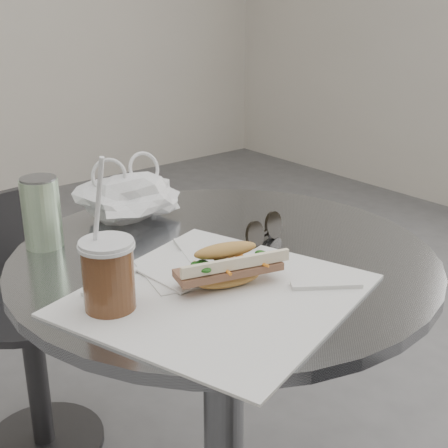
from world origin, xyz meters
TOP-DOWN VIEW (x-y plane):
  - cafe_table at (0.00, 0.20)m, footprint 0.76×0.76m
  - chair_far at (-0.15, 0.84)m, footprint 0.36×0.38m
  - sandwich_paper at (-0.11, 0.08)m, footprint 0.50×0.49m
  - banh_mi at (-0.08, 0.09)m, footprint 0.22×0.14m
  - iced_coffee at (-0.26, 0.14)m, footprint 0.08×0.08m
  - sunglasses at (0.09, 0.19)m, footprint 0.12×0.05m
  - plastic_bag at (-0.04, 0.44)m, footprint 0.24×0.21m
  - napkin_stack at (-0.10, 0.17)m, footprint 0.16×0.16m
  - drink_can at (-0.23, 0.44)m, footprint 0.07×0.07m

SIDE VIEW (x-z plane):
  - chair_far at x=-0.15m, z-range -0.03..0.65m
  - cafe_table at x=0.00m, z-range 0.10..0.84m
  - sandwich_paper at x=-0.11m, z-range 0.74..0.74m
  - napkin_stack at x=-0.10m, z-range 0.74..0.75m
  - sunglasses at x=0.09m, z-range 0.73..0.79m
  - banh_mi at x=-0.08m, z-range 0.74..0.81m
  - plastic_bag at x=-0.04m, z-range 0.74..0.84m
  - iced_coffee at x=-0.26m, z-range 0.68..0.92m
  - drink_can at x=-0.23m, z-range 0.74..0.87m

